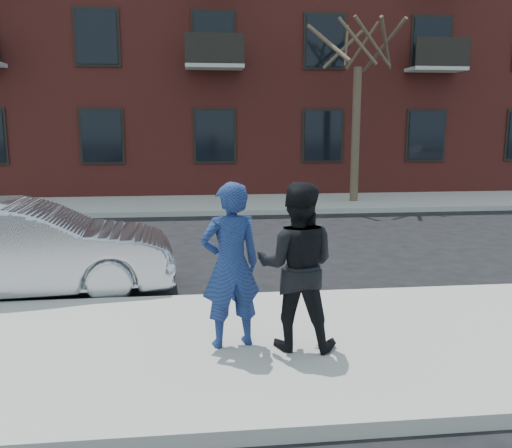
{
  "coord_description": "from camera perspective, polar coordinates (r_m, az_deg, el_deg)",
  "views": [
    {
      "loc": [
        -0.62,
        -5.96,
        2.56
      ],
      "look_at": [
        0.1,
        0.4,
        1.39
      ],
      "focal_mm": 38.0,
      "sensor_mm": 36.0,
      "label": 1
    }
  ],
  "objects": [
    {
      "name": "ground",
      "position": [
        6.51,
        -0.5,
        -12.79
      ],
      "size": [
        100.0,
        100.0,
        0.0
      ],
      "primitive_type": "plane",
      "color": "black",
      "rests_on": "ground"
    },
    {
      "name": "near_sidewalk",
      "position": [
        6.26,
        -0.26,
        -13.05
      ],
      "size": [
        50.0,
        3.5,
        0.15
      ],
      "primitive_type": "cube",
      "color": "#9B9892",
      "rests_on": "ground"
    },
    {
      "name": "near_curb",
      "position": [
        7.93,
        -1.68,
        -7.91
      ],
      "size": [
        50.0,
        0.1,
        0.15
      ],
      "primitive_type": "cube",
      "color": "#999691",
      "rests_on": "ground"
    },
    {
      "name": "far_sidewalk",
      "position": [
        17.4,
        -4.38,
        2.1
      ],
      "size": [
        50.0,
        3.5,
        0.15
      ],
      "primitive_type": "cube",
      "color": "#9B9892",
      "rests_on": "ground"
    },
    {
      "name": "far_curb",
      "position": [
        15.62,
        -4.13,
        1.16
      ],
      "size": [
        50.0,
        0.1,
        0.15
      ],
      "primitive_type": "cube",
      "color": "#999691",
      "rests_on": "ground"
    },
    {
      "name": "apartment_building",
      "position": [
        24.37,
        -0.26,
        18.83
      ],
      "size": [
        24.3,
        10.3,
        12.3
      ],
      "color": "maroon",
      "rests_on": "ground"
    },
    {
      "name": "street_tree",
      "position": [
        17.96,
        10.81,
        19.67
      ],
      "size": [
        3.6,
        3.6,
        6.8
      ],
      "color": "#33261E",
      "rests_on": "far_sidewalk"
    },
    {
      "name": "silver_sedan",
      "position": [
        8.84,
        -23.21,
        -2.47
      ],
      "size": [
        4.53,
        1.93,
        1.45
      ],
      "primitive_type": "imported",
      "rotation": [
        0.0,
        0.0,
        1.66
      ],
      "color": "#999BA3",
      "rests_on": "ground"
    },
    {
      "name": "man_hoodie",
      "position": [
        5.9,
        -2.7,
        -4.36
      ],
      "size": [
        0.74,
        0.57,
        1.83
      ],
      "rotation": [
        0.0,
        0.0,
        3.36
      ],
      "color": "navy",
      "rests_on": "near_sidewalk"
    },
    {
      "name": "man_peacoat",
      "position": [
        5.87,
        4.32,
        -4.45
      ],
      "size": [
        1.03,
        0.89,
        1.83
      ],
      "rotation": [
        0.0,
        0.0,
        2.9
      ],
      "color": "black",
      "rests_on": "near_sidewalk"
    }
  ]
}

